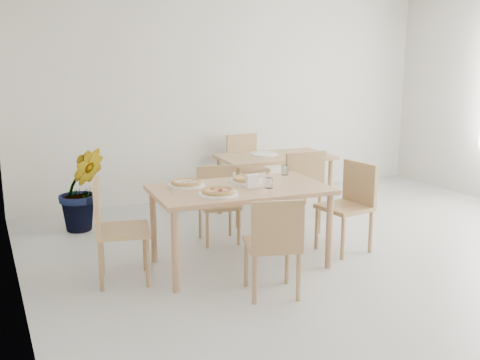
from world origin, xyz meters
name	(u,v)px	position (x,y,z in m)	size (l,w,h in m)	color
main_table	(240,195)	(-1.08, 0.94, 0.67)	(1.64, 0.99, 0.75)	tan
chair_south	(274,240)	(-1.14, 0.16, 0.49)	(0.51, 0.51, 0.84)	tan
chair_north	(217,198)	(-0.98, 1.71, 0.46)	(0.44, 0.44, 0.79)	tan
chair_west	(112,224)	(-2.24, 1.04, 0.52)	(0.53, 0.53, 0.90)	tan
chair_east	(351,200)	(0.11, 0.86, 0.52)	(0.50, 0.50, 0.89)	tan
plate_margherita	(246,181)	(-0.93, 1.11, 0.76)	(0.32, 0.32, 0.02)	white
plate_mushroom	(186,185)	(-1.50, 1.21, 0.76)	(0.35, 0.35, 0.02)	white
plate_pepperoni	(218,194)	(-1.37, 0.76, 0.76)	(0.35, 0.35, 0.02)	white
pizza_margherita	(246,179)	(-0.93, 1.11, 0.78)	(0.31, 0.31, 0.03)	#E1BD6A
pizza_mushroom	(186,182)	(-1.50, 1.21, 0.78)	(0.31, 0.31, 0.03)	#E1BD6A
pizza_pepperoni	(218,191)	(-1.37, 0.76, 0.78)	(0.38, 0.38, 0.03)	#E1BD6A
tumbler_a	(285,170)	(-0.44, 1.24, 0.80)	(0.08, 0.08, 0.10)	white
tumbler_b	(269,183)	(-0.85, 0.80, 0.80)	(0.07, 0.07, 0.09)	white
napkin_holder	(252,182)	(-1.01, 0.82, 0.82)	(0.13, 0.07, 0.14)	silver
fork_a	(232,187)	(-1.14, 0.97, 0.75)	(0.01, 0.17, 0.01)	silver
fork_b	(172,192)	(-1.70, 1.00, 0.75)	(0.01, 0.18, 0.01)	silver
second_table	(275,163)	(0.02, 2.29, 0.66)	(1.38, 0.83, 0.75)	tan
chair_back_s	(299,185)	(-0.07, 1.55, 0.54)	(0.48, 0.48, 0.93)	tan
chair_back_n	(245,163)	(0.01, 3.09, 0.52)	(0.45, 0.45, 0.89)	tan
plate_empty	(264,154)	(-0.08, 2.36, 0.76)	(0.32, 0.32, 0.02)	white
potted_plant	(82,189)	(-2.21, 2.67, 0.47)	(0.52, 0.42, 0.94)	#2A5A1B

